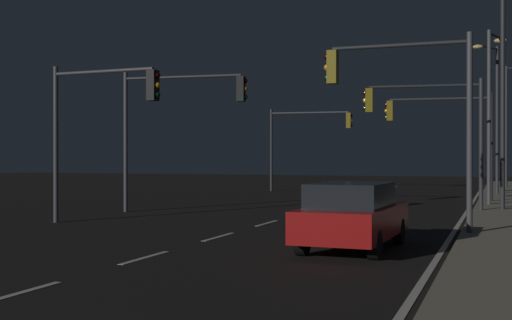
# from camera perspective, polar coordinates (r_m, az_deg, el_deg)

# --- Properties ---
(ground_plane) EXTENTS (112.00, 112.00, 0.00)m
(ground_plane) POSITION_cam_1_polar(r_m,az_deg,el_deg) (22.50, 1.38, -5.28)
(ground_plane) COLOR black
(ground_plane) RESTS_ON ground
(sidewalk_right) EXTENTS (2.35, 77.00, 0.14)m
(sidewalk_right) POSITION_cam_1_polar(r_m,az_deg,el_deg) (21.31, 20.48, -5.41)
(sidewalk_right) COLOR gray
(sidewalk_right) RESTS_ON ground
(lane_markings_center) EXTENTS (0.14, 50.00, 0.01)m
(lane_markings_center) POSITION_cam_1_polar(r_m,az_deg,el_deg) (25.83, 3.88, -4.55)
(lane_markings_center) COLOR silver
(lane_markings_center) RESTS_ON ground
(lane_edge_line) EXTENTS (0.14, 53.00, 0.01)m
(lane_edge_line) POSITION_cam_1_polar(r_m,az_deg,el_deg) (26.33, 17.29, -4.47)
(lane_edge_line) COLOR silver
(lane_edge_line) RESTS_ON ground
(car) EXTENTS (1.97, 4.46, 1.57)m
(car) POSITION_cam_1_polar(r_m,az_deg,el_deg) (15.89, 8.22, -4.62)
(car) COLOR #B71414
(car) RESTS_ON ground
(traffic_light_far_left) EXTENTS (4.08, 0.34, 5.38)m
(traffic_light_far_left) POSITION_cam_1_polar(r_m,az_deg,el_deg) (19.08, 12.42, 5.57)
(traffic_light_far_left) COLOR #4C4C51
(traffic_light_far_left) RESTS_ON sidewalk_right
(traffic_light_mid_right) EXTENTS (5.23, 0.72, 5.21)m
(traffic_light_mid_right) POSITION_cam_1_polar(r_m,az_deg,el_deg) (42.36, 4.37, 2.38)
(traffic_light_mid_right) COLOR #38383D
(traffic_light_mid_right) RESTS_ON ground
(traffic_light_far_center) EXTENTS (4.91, 0.75, 5.01)m
(traffic_light_far_center) POSITION_cam_1_polar(r_m,az_deg,el_deg) (32.73, 15.49, 2.98)
(traffic_light_far_center) COLOR #38383D
(traffic_light_far_center) RESTS_ON sidewalk_right
(traffic_light_overhead_east) EXTENTS (4.06, 0.43, 5.17)m
(traffic_light_overhead_east) POSITION_cam_1_polar(r_m,az_deg,el_deg) (22.19, -13.09, 4.08)
(traffic_light_overhead_east) COLOR #4C4C51
(traffic_light_overhead_east) RESTS_ON ground
(traffic_light_mid_left) EXTENTS (4.54, 0.80, 5.05)m
(traffic_light_mid_left) POSITION_cam_1_polar(r_m,az_deg,el_deg) (27.05, 14.28, 3.58)
(traffic_light_mid_left) COLOR #38383D
(traffic_light_mid_left) RESTS_ON sidewalk_right
(traffic_light_near_right) EXTENTS (5.06, 0.72, 5.52)m
(traffic_light_near_right) POSITION_cam_1_polar(r_m,az_deg,el_deg) (26.23, -6.69, 4.13)
(traffic_light_near_right) COLOR #4C4C51
(traffic_light_near_right) RESTS_ON ground
(street_lamp_corner) EXTENTS (2.33, 0.36, 8.16)m
(street_lamp_corner) POSITION_cam_1_polar(r_m,az_deg,el_deg) (48.37, 20.88, 3.61)
(street_lamp_corner) COLOR #38383D
(street_lamp_corner) RESTS_ON sidewalk_right
(street_lamp_mid_block) EXTENTS (0.81, 2.23, 8.43)m
(street_lamp_mid_block) POSITION_cam_1_polar(r_m,az_deg,el_deg) (27.59, 20.36, 6.46)
(street_lamp_mid_block) COLOR #2D3033
(street_lamp_mid_block) RESTS_ON sidewalk_right
(street_lamp_far_end) EXTENTS (1.34, 2.07, 8.18)m
(street_lamp_far_end) POSITION_cam_1_polar(r_m,az_deg,el_deg) (39.45, 19.54, 4.40)
(street_lamp_far_end) COLOR #38383D
(street_lamp_far_end) RESTS_ON sidewalk_right
(street_lamp_across_street) EXTENTS (0.82, 1.75, 7.48)m
(street_lamp_across_street) POSITION_cam_1_polar(r_m,az_deg,el_deg) (30.85, 19.34, 4.79)
(street_lamp_across_street) COLOR #4C4C51
(street_lamp_across_street) RESTS_ON sidewalk_right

